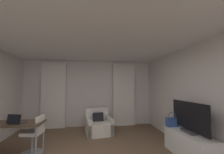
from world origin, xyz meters
TOP-DOWN VIEW (x-y plane):
  - wall_window at (0.00, 3.03)m, footprint 5.12×0.06m
  - wall_right at (2.53, 0.00)m, footprint 0.06×6.12m
  - ceiling at (0.00, 0.00)m, footprint 5.12×6.12m
  - curtain_left_panel at (-1.38, 2.90)m, footprint 0.90×0.06m
  - curtain_right_panel at (1.38, 2.90)m, footprint 0.90×0.06m
  - armchair at (0.30, 2.12)m, footprint 0.94×0.97m
  - desk at (-1.73, 0.85)m, footprint 1.30×0.58m
  - desk_chair at (-1.27, 0.91)m, footprint 0.48×0.48m
  - laptop at (-1.60, 0.75)m, footprint 0.37×0.32m
  - tv_console at (2.21, 0.21)m, footprint 0.46×1.27m
  - tv_flatscreen at (2.21, 0.17)m, footprint 0.20×1.12m
  - handbag_primary at (2.10, 0.66)m, footprint 0.30×0.14m

SIDE VIEW (x-z plane):
  - armchair at x=0.30m, z-range -0.14..0.66m
  - tv_console at x=2.21m, z-range 0.00..0.57m
  - desk_chair at x=-1.27m, z-range -0.05..0.83m
  - desk at x=-1.73m, z-range 0.31..1.06m
  - handbag_primary at x=2.10m, z-range 0.50..0.87m
  - laptop at x=-1.60m, z-range 0.69..0.91m
  - tv_flatscreen at x=2.21m, z-range 0.55..1.23m
  - curtain_left_panel at x=-1.38m, z-range 0.00..2.50m
  - curtain_right_panel at x=1.38m, z-range 0.00..2.50m
  - wall_window at x=0.00m, z-range 0.00..2.60m
  - wall_right at x=2.53m, z-range 0.00..2.60m
  - ceiling at x=0.00m, z-range 2.60..2.66m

